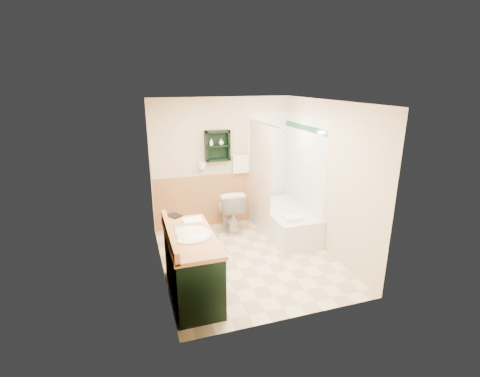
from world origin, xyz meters
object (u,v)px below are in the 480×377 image
object	(u,v)px
bathtub	(285,222)
vanity_book	(170,211)
wall_shelf	(217,146)
soap_bottle_a	(211,144)
soap_bottle_b	(221,142)
toilet	(229,210)
hair_dryer	(201,166)
vanity	(192,265)

from	to	relation	value
bathtub	vanity_book	distance (m)	2.29
vanity_book	wall_shelf	bearing A→B (deg)	21.09
bathtub	soap_bottle_a	xyz separation A→B (m)	(-1.14, 0.75, 1.35)
soap_bottle_b	toilet	bearing A→B (deg)	-71.55
bathtub	vanity_book	size ratio (longest dim) A/B	7.41
hair_dryer	soap_bottle_b	distance (m)	0.55
vanity	soap_bottle_a	bearing A→B (deg)	69.30
vanity	soap_bottle_b	world-z (taller)	soap_bottle_b
hair_dryer	bathtub	world-z (taller)	hair_dryer
wall_shelf	soap_bottle_a	bearing A→B (deg)	-177.50
hair_dryer	vanity_book	world-z (taller)	hair_dryer
wall_shelf	bathtub	size ratio (longest dim) A/B	0.37
bathtub	vanity_book	world-z (taller)	vanity_book
vanity_book	soap_bottle_a	distance (m)	1.82
wall_shelf	vanity_book	size ratio (longest dim) A/B	2.72
toilet	soap_bottle_b	distance (m)	1.24
soap_bottle_b	vanity_book	bearing A→B (deg)	-128.67
hair_dryer	bathtub	bearing A→B (deg)	-30.61
hair_dryer	soap_bottle_b	size ratio (longest dim) A/B	2.24
wall_shelf	soap_bottle_b	world-z (taller)	wall_shelf
vanity	vanity_book	size ratio (longest dim) A/B	6.58
soap_bottle_a	hair_dryer	bearing A→B (deg)	170.81
toilet	soap_bottle_a	size ratio (longest dim) A/B	6.55
bathtub	soap_bottle_b	bearing A→B (deg)	141.80
vanity	soap_bottle_b	bearing A→B (deg)	65.02
hair_dryer	bathtub	size ratio (longest dim) A/B	0.16
vanity	toilet	bearing A→B (deg)	60.47
wall_shelf	soap_bottle_a	size ratio (longest dim) A/B	4.54
vanity_book	soap_bottle_b	world-z (taller)	soap_bottle_b
vanity	bathtub	bearing A→B (deg)	34.33
hair_dryer	toilet	distance (m)	0.96
hair_dryer	soap_bottle_b	xyz separation A→B (m)	(0.37, -0.03, 0.41)
soap_bottle_a	soap_bottle_b	world-z (taller)	soap_bottle_b
vanity_book	vanity	bearing A→B (deg)	-107.94
toilet	hair_dryer	bearing A→B (deg)	-26.71
vanity	bathtub	world-z (taller)	vanity
hair_dryer	toilet	world-z (taller)	hair_dryer
vanity_book	soap_bottle_a	xyz separation A→B (m)	(0.95, 1.41, 0.65)
bathtub	soap_bottle_a	world-z (taller)	soap_bottle_a
vanity	vanity_book	world-z (taller)	vanity_book
vanity_book	bathtub	bearing A→B (deg)	-14.61
bathtub	vanity_book	xyz separation A→B (m)	(-2.08, -0.65, 0.70)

